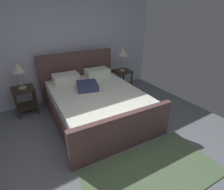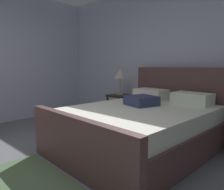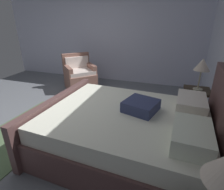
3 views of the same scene
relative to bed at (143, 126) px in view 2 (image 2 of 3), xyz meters
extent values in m
cube|color=slate|center=(-0.38, -1.68, -0.35)|extent=(5.32, 5.84, 0.02)
cube|color=silver|center=(-0.38, 1.30, 1.05)|extent=(5.44, 0.12, 2.79)
cube|color=brown|center=(0.00, -0.06, -0.14)|extent=(1.82, 2.19, 0.40)
cube|color=brown|center=(0.06, 1.04, 0.25)|extent=(1.83, 0.20, 1.18)
cube|color=brown|center=(-0.06, -1.16, -0.01)|extent=(1.83, 0.20, 0.67)
cube|color=white|center=(0.00, -0.06, 0.17)|extent=(1.73, 2.13, 0.22)
cube|color=white|center=(-0.34, 0.73, 0.37)|extent=(0.58, 0.39, 0.18)
cube|color=white|center=(0.42, 0.69, 0.37)|extent=(0.58, 0.39, 0.18)
cube|color=navy|center=(-0.11, 0.10, 0.35)|extent=(0.49, 0.49, 0.14)
cube|color=#36291A|center=(-1.23, 0.90, 0.24)|extent=(0.44, 0.44, 0.04)
cube|color=#36291A|center=(-1.23, 0.90, -0.16)|extent=(0.40, 0.40, 0.02)
cylinder|color=#36291A|center=(-1.42, 0.71, -0.06)|extent=(0.04, 0.04, 0.56)
cylinder|color=#36291A|center=(-1.04, 0.71, -0.06)|extent=(0.04, 0.04, 0.56)
cylinder|color=#36291A|center=(-1.42, 1.09, -0.06)|extent=(0.04, 0.04, 0.56)
cylinder|color=#36291A|center=(-1.04, 1.09, -0.06)|extent=(0.04, 0.04, 0.56)
cylinder|color=#B7B293|center=(-1.23, 0.90, 0.27)|extent=(0.16, 0.16, 0.02)
cylinder|color=#B7B293|center=(-1.23, 0.90, 0.44)|extent=(0.02, 0.02, 0.33)
cone|color=beige|center=(-1.23, 0.90, 0.70)|extent=(0.26, 0.26, 0.20)
camera|label=1|loc=(-1.42, -2.97, 1.75)|focal=28.24mm
camera|label=2|loc=(1.74, -2.52, 0.86)|focal=34.30mm
camera|label=3|loc=(2.03, 0.42, 1.41)|focal=28.89mm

